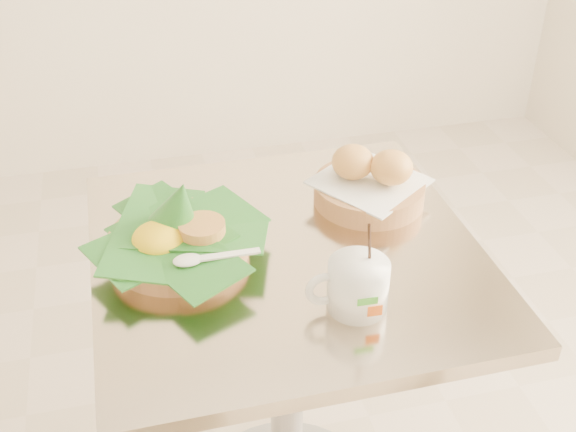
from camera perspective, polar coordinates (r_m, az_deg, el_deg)
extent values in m
cylinder|color=gray|center=(1.57, -0.11, -13.79)|extent=(0.07, 0.07, 0.69)
cube|color=beige|center=(1.33, -0.12, -3.15)|extent=(0.70, 0.70, 0.03)
cylinder|color=tan|center=(1.31, -8.63, -2.21)|extent=(0.25, 0.25, 0.04)
cone|color=#1B601F|center=(1.28, -8.67, 0.82)|extent=(0.15, 0.15, 0.13)
ellipsoid|color=yellow|center=(1.29, -10.20, -1.79)|extent=(0.09, 0.09, 0.05)
cylinder|color=#CC9347|center=(1.28, -6.81, -0.98)|extent=(0.08, 0.08, 0.02)
cylinder|color=tan|center=(1.45, 6.42, 1.95)|extent=(0.22, 0.22, 0.04)
cube|color=white|center=(1.44, 6.47, 2.74)|extent=(0.26, 0.26, 0.01)
ellipsoid|color=#AF7028|center=(1.43, 5.14, 4.28)|extent=(0.08, 0.08, 0.07)
ellipsoid|color=#AF7028|center=(1.42, 8.18, 3.82)|extent=(0.08, 0.08, 0.07)
cylinder|color=white|center=(1.17, 5.56, -5.49)|extent=(0.10, 0.10, 0.09)
torus|color=white|center=(1.16, 2.86, -5.80)|extent=(0.06, 0.02, 0.06)
cylinder|color=#512917|center=(1.15, 5.66, -3.96)|extent=(0.09, 0.09, 0.01)
cylinder|color=black|center=(1.14, 6.46, -2.64)|extent=(0.03, 0.05, 0.13)
cube|color=green|center=(1.13, 6.32, -6.73)|extent=(0.03, 0.00, 0.01)
cube|color=orange|center=(1.15, 6.89, -7.46)|extent=(0.02, 0.00, 0.02)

